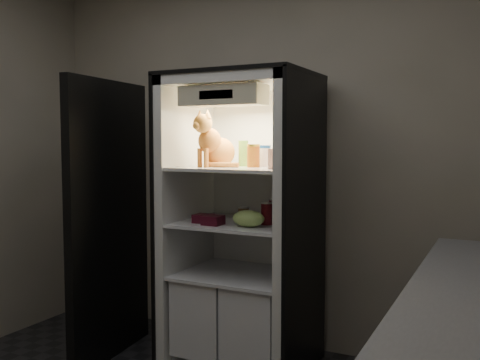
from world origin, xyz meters
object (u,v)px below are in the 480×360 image
object	(u,v)px
tabby_cat	(215,145)
condiment_jar	(243,214)
parmesan_shaker	(243,153)
refrigerator	(243,243)
cream_carton	(276,159)
soda_can_a	(274,210)
berry_box_right	(213,220)
pepper_jar	(286,152)
soda_can_c	(267,214)
soda_can_b	(276,212)
mayo_tub	(263,156)
berry_box_left	(203,218)
salsa_jar	(253,156)
grape_bag	(248,218)

from	to	relation	value
tabby_cat	condiment_jar	xyz separation A→B (m)	(0.17, 0.06, -0.44)
parmesan_shaker	condiment_jar	world-z (taller)	parmesan_shaker
refrigerator	tabby_cat	distance (m)	0.66
cream_carton	soda_can_a	bearing A→B (deg)	114.00
refrigerator	berry_box_right	distance (m)	0.31
condiment_jar	berry_box_right	distance (m)	0.23
pepper_jar	cream_carton	xyz separation A→B (m)	(0.00, -0.17, -0.04)
condiment_jar	pepper_jar	bearing A→B (deg)	4.96
pepper_jar	refrigerator	bearing A→B (deg)	176.38
berry_box_right	soda_can_c	bearing A→B (deg)	28.41
cream_carton	soda_can_b	size ratio (longest dim) A/B	0.88
parmesan_shaker	mayo_tub	xyz separation A→B (m)	(0.12, 0.05, -0.01)
soda_can_b	berry_box_left	world-z (taller)	soda_can_b
tabby_cat	soda_can_b	size ratio (longest dim) A/B	2.69
condiment_jar	cream_carton	bearing A→B (deg)	-26.91
mayo_tub	soda_can_a	size ratio (longest dim) A/B	0.98
salsa_jar	soda_can_a	world-z (taller)	salsa_jar
salsa_jar	cream_carton	size ratio (longest dim) A/B	1.21
tabby_cat	soda_can_a	xyz separation A→B (m)	(0.34, 0.18, -0.42)
refrigerator	pepper_jar	xyz separation A→B (m)	(0.30, -0.02, 0.59)
soda_can_a	condiment_jar	world-z (taller)	soda_can_a
soda_can_b	soda_can_c	xyz separation A→B (m)	(-0.03, -0.08, 0.00)
cream_carton	soda_can_b	distance (m)	0.39
refrigerator	salsa_jar	world-z (taller)	refrigerator
tabby_cat	soda_can_c	world-z (taller)	tabby_cat
tabby_cat	condiment_jar	size ratio (longest dim) A/B	3.68
pepper_jar	condiment_jar	distance (m)	0.49
tabby_cat	pepper_jar	distance (m)	0.46
pepper_jar	soda_can_c	distance (m)	0.40
parmesan_shaker	soda_can_b	size ratio (longest dim) A/B	1.24
mayo_tub	cream_carton	distance (m)	0.32
berry_box_right	berry_box_left	bearing A→B (deg)	154.34
pepper_jar	grape_bag	xyz separation A→B (m)	(-0.16, -0.19, -0.40)
refrigerator	berry_box_left	world-z (taller)	refrigerator
salsa_jar	soda_can_c	distance (m)	0.37
mayo_tub	pepper_jar	bearing A→B (deg)	-24.03
tabby_cat	berry_box_right	world-z (taller)	tabby_cat
cream_carton	berry_box_right	distance (m)	0.55
salsa_jar	berry_box_right	distance (m)	0.47
salsa_jar	condiment_jar	bearing A→B (deg)	170.72
pepper_jar	cream_carton	bearing A→B (deg)	-89.67
pepper_jar	condiment_jar	size ratio (longest dim) A/B	1.94
soda_can_c	tabby_cat	bearing A→B (deg)	-177.02
salsa_jar	condiment_jar	xyz separation A→B (m)	(-0.08, 0.01, -0.37)
mayo_tub	berry_box_left	world-z (taller)	mayo_tub
parmesan_shaker	soda_can_b	distance (m)	0.44
soda_can_b	salsa_jar	bearing A→B (deg)	-159.94
parmesan_shaker	mayo_tub	distance (m)	0.13
pepper_jar	grape_bag	bearing A→B (deg)	-130.55
mayo_tub	soda_can_c	world-z (taller)	mayo_tub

